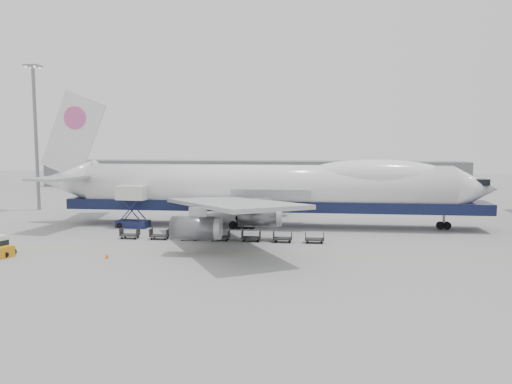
# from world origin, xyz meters

# --- Properties ---
(ground) EXTENTS (260.00, 260.00, 0.00)m
(ground) POSITION_xyz_m (0.00, 0.00, 0.00)
(ground) COLOR gray
(ground) RESTS_ON ground
(apron_line) EXTENTS (60.00, 0.15, 0.01)m
(apron_line) POSITION_xyz_m (0.00, -6.00, 0.01)
(apron_line) COLOR gold
(apron_line) RESTS_ON ground
(hangar) EXTENTS (110.00, 8.00, 7.00)m
(hangar) POSITION_xyz_m (-10.00, 70.00, 3.50)
(hangar) COLOR slate
(hangar) RESTS_ON ground
(floodlight_mast) EXTENTS (2.40, 2.40, 25.43)m
(floodlight_mast) POSITION_xyz_m (-42.00, 24.00, 14.27)
(floodlight_mast) COLOR slate
(floodlight_mast) RESTS_ON ground
(airliner) EXTENTS (67.00, 55.30, 19.98)m
(airliner) POSITION_xyz_m (0.64, 12.00, 5.62)
(airliner) COLOR white
(airliner) RESTS_ON ground
(catering_truck) EXTENTS (4.69, 3.42, 6.00)m
(catering_truck) POSITION_xyz_m (-18.73, 8.52, 3.43)
(catering_truck) COLOR #171D46
(catering_truck) RESTS_ON ground
(traffic_cone) EXTENTS (0.39, 0.39, 0.58)m
(traffic_cone) POSITION_xyz_m (-14.71, -9.91, 0.28)
(traffic_cone) COLOR #FF540D
(traffic_cone) RESTS_ON ground
(dolly_0) EXTENTS (2.30, 1.35, 1.30)m
(dolly_0) POSITION_xyz_m (-16.20, 0.62, 0.53)
(dolly_0) COLOR #2D2D30
(dolly_0) RESTS_ON ground
(dolly_1) EXTENTS (2.30, 1.35, 1.30)m
(dolly_1) POSITION_xyz_m (-12.32, 0.62, 0.53)
(dolly_1) COLOR #2D2D30
(dolly_1) RESTS_ON ground
(dolly_2) EXTENTS (2.30, 1.35, 1.30)m
(dolly_2) POSITION_xyz_m (-8.44, 0.62, 0.53)
(dolly_2) COLOR #2D2D30
(dolly_2) RESTS_ON ground
(dolly_3) EXTENTS (2.30, 1.35, 1.30)m
(dolly_3) POSITION_xyz_m (-4.56, 0.62, 0.53)
(dolly_3) COLOR #2D2D30
(dolly_3) RESTS_ON ground
(dolly_4) EXTENTS (2.30, 1.35, 1.30)m
(dolly_4) POSITION_xyz_m (-0.68, 0.62, 0.53)
(dolly_4) COLOR #2D2D30
(dolly_4) RESTS_ON ground
(dolly_5) EXTENTS (2.30, 1.35, 1.30)m
(dolly_5) POSITION_xyz_m (3.20, 0.62, 0.53)
(dolly_5) COLOR #2D2D30
(dolly_5) RESTS_ON ground
(dolly_6) EXTENTS (2.30, 1.35, 1.30)m
(dolly_6) POSITION_xyz_m (7.09, 0.62, 0.53)
(dolly_6) COLOR #2D2D30
(dolly_6) RESTS_ON ground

